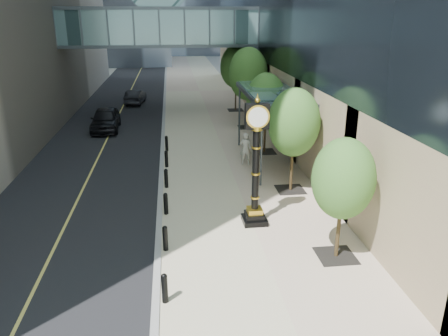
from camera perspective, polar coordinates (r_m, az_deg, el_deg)
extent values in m
plane|color=gray|center=(13.86, 4.19, -18.87)|extent=(320.00, 320.00, 0.00)
cube|color=black|center=(51.56, -12.23, 9.59)|extent=(8.00, 180.00, 0.02)
cube|color=#BFB493|center=(51.44, -3.20, 10.00)|extent=(8.00, 180.00, 0.06)
cube|color=gray|center=(51.35, -7.72, 9.84)|extent=(0.25, 180.00, 0.07)
cube|color=slate|center=(38.64, -8.38, 17.78)|extent=(17.00, 4.00, 3.00)
cube|color=#383F44|center=(38.71, -8.27, 15.64)|extent=(17.00, 4.20, 0.25)
cube|color=#383F44|center=(38.63, -8.49, 19.93)|extent=(17.00, 4.20, 0.25)
cube|color=slate|center=(38.64, -8.55, 20.89)|extent=(4.24, 3.00, 4.24)
cube|color=#383F44|center=(25.66, 6.26, 9.61)|extent=(3.00, 8.00, 0.25)
cube|color=slate|center=(25.64, 6.28, 9.94)|extent=(2.80, 7.80, 0.06)
cylinder|color=#383F44|center=(22.36, 4.91, 2.61)|extent=(0.12, 0.12, 4.20)
cylinder|color=#383F44|center=(29.40, 2.02, 6.82)|extent=(0.12, 0.12, 4.20)
cylinder|color=black|center=(14.17, -7.75, -15.45)|extent=(0.20, 0.20, 0.90)
cylinder|color=black|center=(16.90, -7.67, -9.23)|extent=(0.20, 0.20, 0.90)
cylinder|color=black|center=(19.76, -7.61, -4.77)|extent=(0.20, 0.20, 0.90)
cylinder|color=black|center=(22.72, -7.56, -1.45)|extent=(0.20, 0.20, 0.90)
cylinder|color=black|center=(25.73, -7.53, 1.10)|extent=(0.20, 0.20, 0.90)
cylinder|color=black|center=(28.79, -7.50, 3.11)|extent=(0.20, 0.20, 0.90)
cube|color=black|center=(17.11, 14.39, -11.02)|extent=(1.40, 1.40, 0.02)
cylinder|color=#3D301A|center=(16.54, 14.74, -7.43)|extent=(0.14, 0.14, 2.42)
ellipsoid|color=#316324|center=(15.80, 15.32, -1.36)|extent=(2.22, 2.22, 2.96)
cube|color=black|center=(22.62, 8.65, -2.79)|extent=(1.40, 1.40, 0.02)
cylinder|color=#3D301A|center=(22.14, 8.83, 0.50)|extent=(0.14, 0.14, 2.77)
ellipsoid|color=#316324|center=(21.54, 9.12, 5.88)|extent=(2.54, 2.54, 3.38)
cube|color=black|center=(28.56, 5.27, 2.14)|extent=(1.40, 1.40, 0.02)
cylinder|color=#3D301A|center=(28.19, 5.35, 4.74)|extent=(0.14, 0.14, 2.71)
ellipsoid|color=#316324|center=(27.73, 5.49, 8.92)|extent=(2.48, 2.48, 3.31)
cube|color=black|center=(34.70, 3.06, 5.35)|extent=(1.40, 1.40, 0.02)
cylinder|color=#3D301A|center=(34.33, 3.11, 7.98)|extent=(0.14, 0.14, 3.27)
ellipsoid|color=#316324|center=(33.91, 3.19, 12.17)|extent=(3.00, 3.00, 4.00)
cube|color=black|center=(40.95, 1.51, 7.58)|extent=(1.40, 1.40, 0.02)
cylinder|color=#3D301A|center=(40.65, 1.53, 9.71)|extent=(0.14, 0.14, 3.11)
ellipsoid|color=#316324|center=(40.31, 1.56, 13.07)|extent=(2.85, 2.85, 3.80)
cube|color=black|center=(19.00, 3.98, -6.79)|extent=(1.04, 1.04, 0.23)
cube|color=black|center=(18.91, 4.00, -6.18)|extent=(0.81, 0.81, 0.23)
cube|color=gold|center=(18.81, 4.02, -5.56)|extent=(0.63, 0.63, 0.23)
cylinder|color=black|center=(18.09, 4.16, -0.21)|extent=(0.29, 0.29, 3.50)
cube|color=black|center=(17.46, 4.34, 6.78)|extent=(0.97, 0.36, 1.02)
cylinder|color=white|center=(17.65, 4.21, 6.93)|extent=(0.79, 0.06, 0.79)
cylinder|color=white|center=(17.27, 4.46, 6.64)|extent=(0.79, 0.06, 0.79)
sphere|color=gold|center=(17.33, 4.39, 8.79)|extent=(0.23, 0.23, 0.23)
imported|color=#B5B2A6|center=(25.82, 2.83, 2.53)|extent=(0.76, 0.54, 1.95)
imported|color=black|center=(35.02, -15.23, 6.17)|extent=(2.14, 5.06, 1.71)
imported|color=black|center=(44.98, -11.50, 9.12)|extent=(1.98, 4.31, 1.37)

